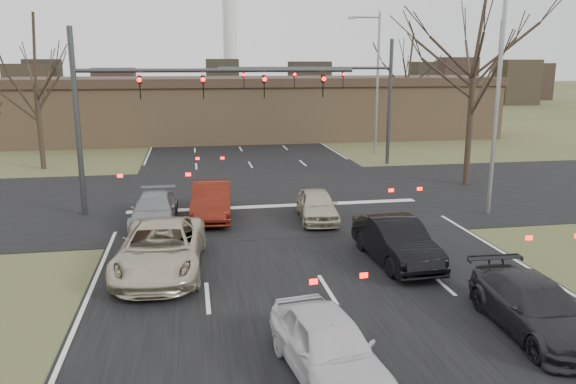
% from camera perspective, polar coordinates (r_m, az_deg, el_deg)
% --- Properties ---
extents(ground, '(360.00, 360.00, 0.00)m').
position_cam_1_polar(ground, '(14.17, 7.03, -14.52)').
color(ground, '#414625').
rests_on(ground, ground).
extents(road_main, '(14.00, 300.00, 0.02)m').
position_cam_1_polar(road_main, '(72.38, -6.94, 7.73)').
color(road_main, black).
rests_on(road_main, ground).
extents(road_cross, '(200.00, 14.00, 0.02)m').
position_cam_1_polar(road_cross, '(28.02, -1.86, -0.44)').
color(road_cross, black).
rests_on(road_cross, ground).
extents(building, '(42.40, 10.40, 5.30)m').
position_cam_1_polar(building, '(50.47, -3.34, 8.59)').
color(building, '#8B6C4B').
rests_on(building, ground).
extents(mast_arm_near, '(12.12, 0.24, 8.00)m').
position_cam_1_polar(mast_arm_near, '(25.07, -13.36, 9.34)').
color(mast_arm_near, '#383A3D').
rests_on(mast_arm_near, ground).
extents(mast_arm_far, '(11.12, 0.24, 8.00)m').
position_cam_1_polar(mast_arm_far, '(36.42, 6.10, 10.55)').
color(mast_arm_far, '#383A3D').
rests_on(mast_arm_far, ground).
extents(streetlight_right_near, '(2.34, 0.25, 10.00)m').
position_cam_1_polar(streetlight_right_near, '(25.37, 20.24, 10.10)').
color(streetlight_right_near, gray).
rests_on(streetlight_right_near, ground).
extents(streetlight_right_far, '(2.34, 0.25, 10.00)m').
position_cam_1_polar(streetlight_right_far, '(41.15, 8.85, 11.54)').
color(streetlight_right_far, gray).
rests_on(streetlight_right_far, ground).
extents(tree_right_near, '(6.90, 6.90, 11.50)m').
position_cam_1_polar(tree_right_near, '(31.75, 18.70, 16.63)').
color(tree_right_near, black).
rests_on(tree_right_near, ground).
extents(tree_left_far, '(5.70, 5.70, 9.50)m').
position_cam_1_polar(tree_left_far, '(38.12, -24.57, 13.09)').
color(tree_left_far, black).
rests_on(tree_left_far, ground).
extents(tree_right_far, '(5.40, 5.40, 9.00)m').
position_cam_1_polar(tree_right_far, '(50.61, 12.20, 13.20)').
color(tree_right_far, black).
rests_on(tree_right_far, ground).
extents(car_silver_suv, '(2.98, 5.79, 1.56)m').
position_cam_1_polar(car_silver_suv, '(18.31, -12.80, -5.61)').
color(car_silver_suv, '#C2B79D').
rests_on(car_silver_suv, ground).
extents(car_white_sedan, '(2.22, 4.33, 1.41)m').
position_cam_1_polar(car_white_sedan, '(12.27, 4.12, -15.33)').
color(car_white_sedan, silver).
rests_on(car_white_sedan, ground).
extents(car_black_hatch, '(1.83, 4.59, 1.48)m').
position_cam_1_polar(car_black_hatch, '(19.04, 10.93, -4.91)').
color(car_black_hatch, black).
rests_on(car_black_hatch, ground).
extents(car_charcoal_sedan, '(1.99, 4.54, 1.30)m').
position_cam_1_polar(car_charcoal_sedan, '(15.35, 23.79, -10.66)').
color(car_charcoal_sedan, '#232325').
rests_on(car_charcoal_sedan, ground).
extents(car_grey_ahead, '(1.94, 4.42, 1.26)m').
position_cam_1_polar(car_grey_ahead, '(23.65, -13.42, -1.79)').
color(car_grey_ahead, gray).
rests_on(car_grey_ahead, ground).
extents(car_red_ahead, '(1.95, 4.73, 1.52)m').
position_cam_1_polar(car_red_ahead, '(24.27, -7.75, -0.86)').
color(car_red_ahead, '#56160C').
rests_on(car_red_ahead, ground).
extents(car_silver_ahead, '(1.89, 3.96, 1.31)m').
position_cam_1_polar(car_silver_ahead, '(23.72, 2.98, -1.34)').
color(car_silver_ahead, '#BFB89A').
rests_on(car_silver_ahead, ground).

